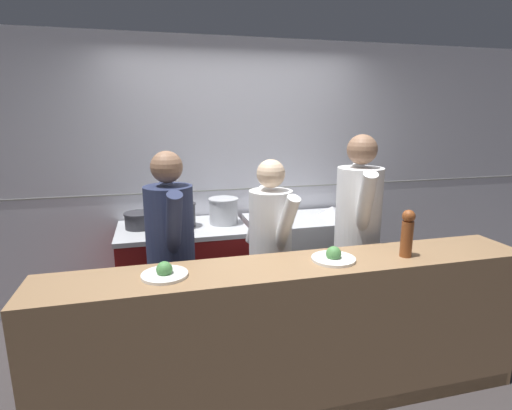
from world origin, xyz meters
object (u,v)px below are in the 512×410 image
(plated_dish_main, at_px, (165,273))
(pepper_mill, at_px, (407,232))
(stock_pot, at_px, (139,220))
(plated_dish_appetiser, at_px, (334,257))
(chef_sous, at_px, (270,252))
(mixing_bowl_steel, at_px, (332,211))
(chef_head_cook, at_px, (171,254))
(oven_range, at_px, (184,274))
(chefs_knife, at_px, (273,224))
(sauce_pot, at_px, (183,214))
(braising_pot, at_px, (223,210))
(chef_line, at_px, (357,233))

(plated_dish_main, bearing_deg, pepper_mill, -2.23)
(stock_pot, distance_m, plated_dish_appetiser, 1.84)
(plated_dish_main, height_order, chef_sous, chef_sous)
(mixing_bowl_steel, height_order, chef_head_cook, chef_head_cook)
(oven_range, relative_size, chefs_knife, 3.04)
(chefs_knife, xyz_separation_m, chef_head_cook, (-0.94, -0.61, 0.01))
(oven_range, bearing_deg, mixing_bowl_steel, 1.16)
(mixing_bowl_steel, distance_m, plated_dish_appetiser, 1.49)
(sauce_pot, bearing_deg, oven_range, -151.78)
(braising_pot, xyz_separation_m, chef_sous, (0.22, -0.79, -0.15))
(plated_dish_appetiser, bearing_deg, oven_range, 122.93)
(stock_pot, bearing_deg, plated_dish_appetiser, -48.43)
(oven_range, relative_size, chef_head_cook, 0.69)
(plated_dish_appetiser, relative_size, chef_head_cook, 0.17)
(oven_range, distance_m, pepper_mill, 2.04)
(mixing_bowl_steel, bearing_deg, plated_dish_main, -141.20)
(oven_range, relative_size, chef_sous, 0.72)
(mixing_bowl_steel, xyz_separation_m, chefs_knife, (-0.67, -0.18, -0.04))
(plated_dish_main, xyz_separation_m, plated_dish_appetiser, (1.05, -0.01, 0.00))
(braising_pot, bearing_deg, pepper_mill, -55.64)
(plated_dish_appetiser, bearing_deg, stock_pot, 131.57)
(plated_dish_main, bearing_deg, chef_head_cook, 83.91)
(mixing_bowl_steel, relative_size, chef_sous, 0.18)
(chef_head_cook, relative_size, chef_sous, 1.05)
(plated_dish_main, xyz_separation_m, chef_head_cook, (0.06, 0.55, -0.09))
(pepper_mill, distance_m, chef_line, 0.64)
(chef_line, bearing_deg, pepper_mill, -71.02)
(chef_head_cook, xyz_separation_m, chef_sous, (0.73, -0.01, -0.04))
(braising_pot, height_order, chef_head_cook, chef_head_cook)
(oven_range, relative_size, mixing_bowl_steel, 4.02)
(mixing_bowl_steel, bearing_deg, chef_head_cook, -153.87)
(chef_line, bearing_deg, chefs_knife, 147.72)
(sauce_pot, xyz_separation_m, mixing_bowl_steel, (1.46, 0.02, -0.06))
(sauce_pot, height_order, chef_head_cook, chef_head_cook)
(chef_sous, bearing_deg, plated_dish_main, -160.21)
(plated_dish_main, bearing_deg, sauce_pot, 81.18)
(plated_dish_main, bearing_deg, chefs_knife, 49.38)
(chefs_knife, distance_m, plated_dish_appetiser, 1.18)
(braising_pot, height_order, plated_dish_appetiser, braising_pot)
(oven_range, height_order, chef_line, chef_line)
(chefs_knife, xyz_separation_m, pepper_mill, (0.53, -1.22, 0.24))
(plated_dish_main, bearing_deg, chef_sous, 34.46)
(stock_pot, relative_size, plated_dish_appetiser, 0.95)
(plated_dish_appetiser, bearing_deg, braising_pot, 109.28)
(mixing_bowl_steel, height_order, plated_dish_appetiser, plated_dish_appetiser)
(stock_pot, xyz_separation_m, chef_line, (1.69, -0.82, -0.01))
(chef_head_cook, distance_m, chef_sous, 0.73)
(mixing_bowl_steel, relative_size, chef_line, 0.16)
(sauce_pot, bearing_deg, pepper_mill, -46.14)
(plated_dish_main, relative_size, plated_dish_appetiser, 0.96)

